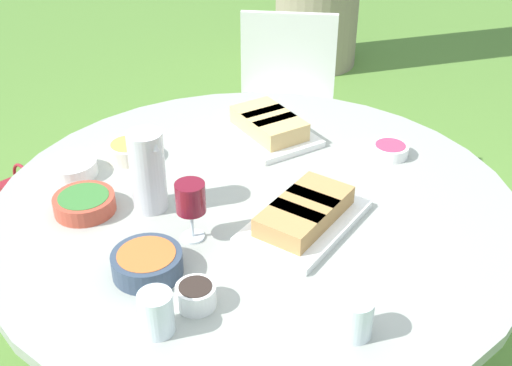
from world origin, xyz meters
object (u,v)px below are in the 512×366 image
Objects in this scene: dining_table at (256,229)px; water_pitcher at (148,171)px; handbag at (31,211)px; wine_glass at (191,200)px; chair_near_left at (286,98)px.

water_pitcher reaches higher than dining_table.
handbag is (-1.16, 0.16, -0.76)m from water_pitcher.
water_pitcher is 0.19m from wine_glass.
dining_table is at bearing -52.39° from chair_near_left.
wine_glass is (0.76, -1.21, 0.37)m from chair_near_left.
water_pitcher is (-0.19, -0.22, 0.21)m from dining_table.
chair_near_left is 2.42× the size of handbag.
wine_glass is at bearing -7.14° from handbag.
chair_near_left is 3.88× the size of water_pitcher.
handbag is at bearing -119.42° from chair_near_left.
water_pitcher reaches higher than chair_near_left.
wine_glass is 0.44× the size of handbag.
wine_glass reaches higher than handbag.
chair_near_left is (-0.75, 0.98, -0.15)m from dining_table.
dining_table is 1.25m from chair_near_left.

